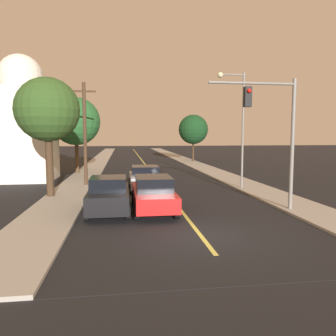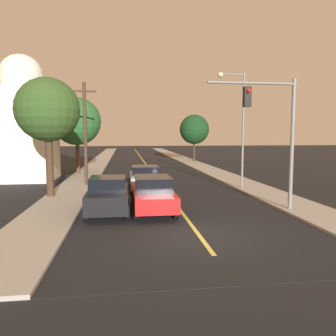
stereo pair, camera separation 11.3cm
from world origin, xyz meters
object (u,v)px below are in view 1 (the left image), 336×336
(car_near_lane_second, at_px, (145,178))
(car_outer_lane_front, at_px, (109,195))
(tree_left_near, at_px, (48,110))
(car_near_lane_front, at_px, (153,193))
(traffic_signal_mast, at_px, (274,122))
(domed_building_left, at_px, (23,123))
(tree_left_far, at_px, (76,121))
(streetlamp_right, at_px, (237,115))
(tree_right_near, at_px, (193,129))
(utility_pole_left, at_px, (85,132))

(car_near_lane_second, height_order, car_outer_lane_front, car_outer_lane_front)
(tree_left_near, bearing_deg, car_near_lane_front, -36.54)
(car_near_lane_second, xyz_separation_m, traffic_signal_mast, (5.51, -6.69, 3.35))
(tree_left_near, bearing_deg, domed_building_left, 114.39)
(traffic_signal_mast, relative_size, tree_left_far, 0.88)
(traffic_signal_mast, bearing_deg, car_near_lane_second, 129.44)
(car_near_lane_front, bearing_deg, streetlamp_right, 42.25)
(tree_left_far, xyz_separation_m, domed_building_left, (-3.64, -3.39, -0.32))
(car_near_lane_front, relative_size, tree_left_far, 0.71)
(traffic_signal_mast, bearing_deg, tree_right_near, 85.02)
(car_near_lane_front, bearing_deg, tree_left_near, 143.46)
(tree_left_near, height_order, tree_right_near, tree_left_near)
(tree_right_near, bearing_deg, domed_building_left, -137.11)
(car_near_lane_second, xyz_separation_m, utility_pole_left, (-3.99, 2.39, 2.99))
(traffic_signal_mast, distance_m, tree_right_near, 29.11)
(traffic_signal_mast, distance_m, domed_building_left, 19.62)
(car_outer_lane_front, relative_size, utility_pole_left, 0.60)
(streetlamp_right, distance_m, utility_pole_left, 10.41)
(car_near_lane_front, height_order, car_outer_lane_front, car_outer_lane_front)
(car_near_lane_second, bearing_deg, car_near_lane_front, -90.00)
(streetlamp_right, bearing_deg, tree_right_near, 84.82)
(car_outer_lane_front, xyz_separation_m, utility_pole_left, (-1.92, 8.35, 2.96))
(domed_building_left, bearing_deg, streetlamp_right, -23.92)
(car_outer_lane_front, bearing_deg, car_near_lane_second, 70.81)
(tree_left_near, bearing_deg, car_near_lane_second, 17.44)
(car_near_lane_second, relative_size, car_outer_lane_front, 1.00)
(car_near_lane_front, bearing_deg, car_near_lane_second, 90.00)
(car_near_lane_second, bearing_deg, domed_building_left, 145.55)
(tree_left_near, height_order, tree_left_far, tree_left_far)
(car_outer_lane_front, relative_size, streetlamp_right, 0.57)
(streetlamp_right, bearing_deg, utility_pole_left, 164.24)
(utility_pole_left, bearing_deg, streetlamp_right, -15.76)
(streetlamp_right, bearing_deg, car_near_lane_second, 175.98)
(streetlamp_right, height_order, tree_left_near, streetlamp_right)
(traffic_signal_mast, height_order, tree_left_far, tree_left_far)
(car_near_lane_front, distance_m, car_outer_lane_front, 2.08)
(utility_pole_left, xyz_separation_m, tree_left_far, (-1.56, 7.31, 1.02))
(streetlamp_right, bearing_deg, car_near_lane_front, -137.75)
(utility_pole_left, distance_m, tree_right_near, 23.27)
(traffic_signal_mast, relative_size, utility_pole_left, 0.85)
(car_near_lane_front, distance_m, car_near_lane_second, 5.85)
(traffic_signal_mast, bearing_deg, utility_pole_left, 136.27)
(car_near_lane_second, distance_m, car_outer_lane_front, 6.31)
(traffic_signal_mast, relative_size, tree_right_near, 0.97)
(streetlamp_right, relative_size, tree_left_far, 1.09)
(traffic_signal_mast, height_order, streetlamp_right, streetlamp_right)
(tree_left_far, height_order, tree_right_near, tree_left_far)
(tree_left_near, height_order, domed_building_left, domed_building_left)
(streetlamp_right, bearing_deg, traffic_signal_mast, -94.26)
(car_near_lane_second, distance_m, tree_right_near, 23.97)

